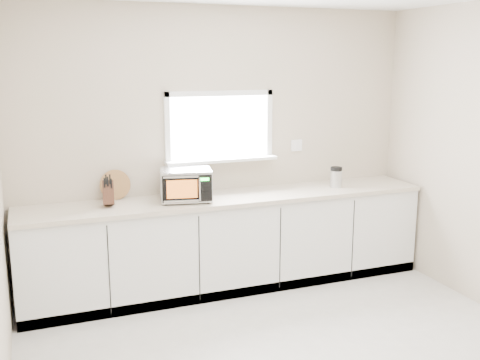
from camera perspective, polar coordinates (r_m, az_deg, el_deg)
name	(u,v)px	position (r m, az deg, el deg)	size (l,w,h in m)	color
back_wall	(219,145)	(5.55, -2.13, 3.53)	(4.00, 0.17, 2.70)	beige
cabinets	(230,244)	(5.49, -1.05, -6.48)	(3.92, 0.60, 0.88)	silver
countertop	(230,198)	(5.35, -1.03, -1.83)	(3.92, 0.64, 0.04)	beige
microwave	(186,184)	(5.16, -5.52, -0.44)	(0.52, 0.45, 0.30)	black
knife_block	(108,192)	(5.08, -13.23, -1.21)	(0.13, 0.22, 0.30)	#4A2A1A
cutting_board	(115,185)	(5.31, -12.57, -0.47)	(0.28, 0.28, 0.02)	#A97D41
coffee_grinder	(336,177)	(5.78, 9.73, 0.31)	(0.13, 0.13, 0.21)	silver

